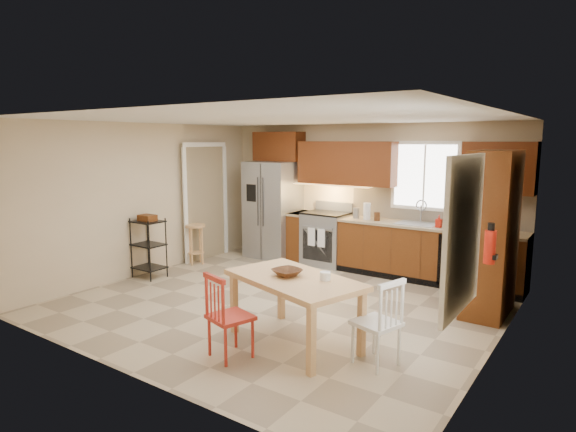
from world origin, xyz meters
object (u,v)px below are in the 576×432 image
at_px(range_stove, 326,239).
at_px(chair_red, 230,315).
at_px(table_bowl, 287,276).
at_px(table_jar, 325,278).
at_px(soap_bottle, 439,221).
at_px(pantry, 492,234).
at_px(fire_extinguisher, 490,247).
at_px(dining_table, 294,311).
at_px(bar_stool, 196,244).
at_px(utility_cart, 149,248).
at_px(refrigerator, 273,210).
at_px(chair_white, 376,321).

bearing_deg(range_stove, chair_red, -74.07).
distance_m(table_bowl, table_jar, 0.44).
distance_m(soap_bottle, pantry, 1.31).
bearing_deg(fire_extinguisher, table_bowl, -148.11).
xyz_separation_m(dining_table, bar_stool, (-3.39, 1.85, -0.01)).
relative_size(bar_stool, utility_cart, 0.74).
xyz_separation_m(range_stove, pantry, (2.98, -0.99, 0.59)).
bearing_deg(range_stove, fire_extinguisher, -32.62).
bearing_deg(table_bowl, table_jar, 12.53).
xyz_separation_m(refrigerator, table_jar, (2.92, -3.02, -0.13)).
bearing_deg(fire_extinguisher, chair_white, -125.87).
distance_m(range_stove, chair_red, 3.98).
bearing_deg(table_jar, utility_cart, 169.25).
height_order(pantry, bar_stool, pantry).
xyz_separation_m(dining_table, table_bowl, (-0.09, 0.00, 0.38)).
xyz_separation_m(refrigerator, utility_cart, (-0.80, -2.31, -0.42)).
height_order(pantry, fire_extinguisher, pantry).
relative_size(chair_white, table_bowl, 2.90).
bearing_deg(chair_white, soap_bottle, 23.53).
bearing_deg(pantry, fire_extinguisher, -79.22).
distance_m(pantry, chair_white, 2.30).
height_order(dining_table, chair_red, chair_red).
bearing_deg(pantry, chair_red, -123.62).
distance_m(refrigerator, range_stove, 1.24).
height_order(refrigerator, range_stove, refrigerator).
xyz_separation_m(pantry, utility_cart, (-4.93, -1.39, -0.56)).
height_order(range_stove, chair_white, range_stove).
distance_m(fire_extinguisher, chair_red, 2.83).
distance_m(soap_bottle, utility_cart, 4.62).
bearing_deg(utility_cart, pantry, 15.43).
bearing_deg(utility_cart, bar_stool, 89.69).
bearing_deg(utility_cart, refrigerator, 70.62).
height_order(dining_table, table_jar, table_jar).
bearing_deg(range_stove, chair_white, -52.58).
relative_size(range_stove, soap_bottle, 4.82).
height_order(table_jar, utility_cart, utility_cart).
xyz_separation_m(pantry, table_bowl, (-1.63, -2.19, -0.30)).
relative_size(soap_bottle, utility_cart, 0.19).
bearing_deg(chair_red, chair_white, 45.05).
relative_size(dining_table, chair_white, 1.70).
distance_m(range_stove, utility_cart, 3.07).
bearing_deg(table_bowl, refrigerator, 128.71).
relative_size(range_stove, chair_red, 1.03).
relative_size(refrigerator, soap_bottle, 9.53).
distance_m(chair_red, utility_cart, 3.37).
xyz_separation_m(soap_bottle, table_jar, (-0.26, -3.00, -0.22)).
bearing_deg(chair_red, refrigerator, 137.51).
bearing_deg(table_jar, soap_bottle, 85.10).
relative_size(chair_red, table_jar, 7.09).
distance_m(refrigerator, bar_stool, 1.59).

